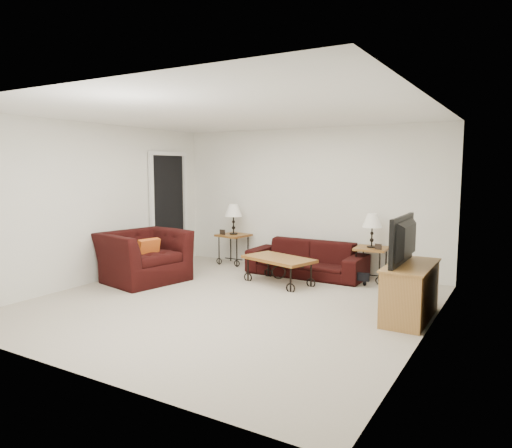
{
  "coord_description": "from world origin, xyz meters",
  "views": [
    {
      "loc": [
        3.4,
        -5.11,
        1.81
      ],
      "look_at": [
        0.0,
        0.7,
        1.0
      ],
      "focal_mm": 32.91,
      "sensor_mm": 36.0,
      "label": 1
    }
  ],
  "objects_px": {
    "side_table_left": "(234,249)",
    "lamp_left": "(233,219)",
    "backpack": "(365,273)",
    "television": "(411,240)",
    "coffee_table": "(279,271)",
    "tv_stand": "(410,292)",
    "sofa": "(306,259)",
    "side_table_right": "(371,264)",
    "lamp_right": "(372,231)",
    "armchair": "(144,256)"
  },
  "relations": [
    {
      "from": "side_table_right",
      "to": "backpack",
      "type": "bearing_deg",
      "value": -87.24
    },
    {
      "from": "coffee_table",
      "to": "backpack",
      "type": "bearing_deg",
      "value": 24.42
    },
    {
      "from": "side_table_right",
      "to": "tv_stand",
      "type": "height_order",
      "value": "tv_stand"
    },
    {
      "from": "side_table_right",
      "to": "lamp_right",
      "type": "xyz_separation_m",
      "value": [
        0.0,
        0.0,
        0.54
      ]
    },
    {
      "from": "lamp_right",
      "to": "side_table_right",
      "type": "bearing_deg",
      "value": 0.0
    },
    {
      "from": "sofa",
      "to": "tv_stand",
      "type": "height_order",
      "value": "tv_stand"
    },
    {
      "from": "side_table_left",
      "to": "side_table_right",
      "type": "distance_m",
      "value": 2.63
    },
    {
      "from": "lamp_left",
      "to": "backpack",
      "type": "distance_m",
      "value": 2.75
    },
    {
      "from": "sofa",
      "to": "lamp_right",
      "type": "bearing_deg",
      "value": 9.71
    },
    {
      "from": "side_table_left",
      "to": "television",
      "type": "xyz_separation_m",
      "value": [
        3.58,
        -1.64,
        0.67
      ]
    },
    {
      "from": "coffee_table",
      "to": "armchair",
      "type": "relative_size",
      "value": 0.9
    },
    {
      "from": "side_table_right",
      "to": "lamp_right",
      "type": "bearing_deg",
      "value": 0.0
    },
    {
      "from": "lamp_left",
      "to": "backpack",
      "type": "relative_size",
      "value": 1.44
    },
    {
      "from": "coffee_table",
      "to": "backpack",
      "type": "xyz_separation_m",
      "value": [
        1.21,
        0.55,
        -0.01
      ]
    },
    {
      "from": "lamp_right",
      "to": "coffee_table",
      "type": "xyz_separation_m",
      "value": [
        -1.19,
        -0.92,
        -0.61
      ]
    },
    {
      "from": "lamp_left",
      "to": "tv_stand",
      "type": "height_order",
      "value": "lamp_left"
    },
    {
      "from": "sofa",
      "to": "coffee_table",
      "type": "bearing_deg",
      "value": -100.75
    },
    {
      "from": "sofa",
      "to": "armchair",
      "type": "distance_m",
      "value": 2.68
    },
    {
      "from": "lamp_right",
      "to": "armchair",
      "type": "relative_size",
      "value": 0.44
    },
    {
      "from": "side_table_left",
      "to": "backpack",
      "type": "xyz_separation_m",
      "value": [
        2.65,
        -0.37,
        -0.09
      ]
    },
    {
      "from": "lamp_left",
      "to": "armchair",
      "type": "bearing_deg",
      "value": -105.29
    },
    {
      "from": "coffee_table",
      "to": "armchair",
      "type": "height_order",
      "value": "armchair"
    },
    {
      "from": "armchair",
      "to": "backpack",
      "type": "xyz_separation_m",
      "value": [
        3.16,
        1.49,
        -0.2
      ]
    },
    {
      "from": "side_table_right",
      "to": "lamp_right",
      "type": "height_order",
      "value": "lamp_right"
    },
    {
      "from": "coffee_table",
      "to": "sofa",
      "type": "bearing_deg",
      "value": 79.25
    },
    {
      "from": "side_table_left",
      "to": "lamp_right",
      "type": "height_order",
      "value": "lamp_right"
    },
    {
      "from": "coffee_table",
      "to": "tv_stand",
      "type": "relative_size",
      "value": 1.0
    },
    {
      "from": "side_table_left",
      "to": "tv_stand",
      "type": "height_order",
      "value": "tv_stand"
    },
    {
      "from": "coffee_table",
      "to": "tv_stand",
      "type": "height_order",
      "value": "tv_stand"
    },
    {
      "from": "backpack",
      "to": "television",
      "type": "bearing_deg",
      "value": -59.09
    },
    {
      "from": "backpack",
      "to": "coffee_table",
      "type": "bearing_deg",
      "value": -160.71
    },
    {
      "from": "sofa",
      "to": "lamp_right",
      "type": "height_order",
      "value": "lamp_right"
    },
    {
      "from": "sofa",
      "to": "lamp_right",
      "type": "xyz_separation_m",
      "value": [
        1.05,
        0.18,
        0.53
      ]
    },
    {
      "from": "television",
      "to": "sofa",
      "type": "bearing_deg",
      "value": -126.24
    },
    {
      "from": "side_table_right",
      "to": "television",
      "type": "xyz_separation_m",
      "value": [
        0.95,
        -1.64,
        0.68
      ]
    },
    {
      "from": "side_table_right",
      "to": "backpack",
      "type": "distance_m",
      "value": 0.38
    },
    {
      "from": "lamp_left",
      "to": "tv_stand",
      "type": "xyz_separation_m",
      "value": [
        3.6,
        -1.64,
        -0.52
      ]
    },
    {
      "from": "tv_stand",
      "to": "backpack",
      "type": "xyz_separation_m",
      "value": [
        -0.95,
        1.28,
        -0.14
      ]
    },
    {
      "from": "coffee_table",
      "to": "side_table_right",
      "type": "bearing_deg",
      "value": 37.58
    },
    {
      "from": "sofa",
      "to": "side_table_left",
      "type": "distance_m",
      "value": 1.59
    },
    {
      "from": "sofa",
      "to": "television",
      "type": "relative_size",
      "value": 1.98
    },
    {
      "from": "lamp_left",
      "to": "television",
      "type": "bearing_deg",
      "value": -24.69
    },
    {
      "from": "armchair",
      "to": "lamp_left",
      "type": "bearing_deg",
      "value": -3.24
    },
    {
      "from": "backpack",
      "to": "lamp_left",
      "type": "bearing_deg",
      "value": 166.96
    },
    {
      "from": "sofa",
      "to": "television",
      "type": "bearing_deg",
      "value": -36.24
    },
    {
      "from": "side_table_left",
      "to": "lamp_left",
      "type": "distance_m",
      "value": 0.57
    },
    {
      "from": "television",
      "to": "backpack",
      "type": "relative_size",
      "value": 2.53
    },
    {
      "from": "tv_stand",
      "to": "armchair",
      "type": "bearing_deg",
      "value": -177.06
    },
    {
      "from": "television",
      "to": "armchair",
      "type": "bearing_deg",
      "value": -87.05
    },
    {
      "from": "sofa",
      "to": "television",
      "type": "height_order",
      "value": "television"
    }
  ]
}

